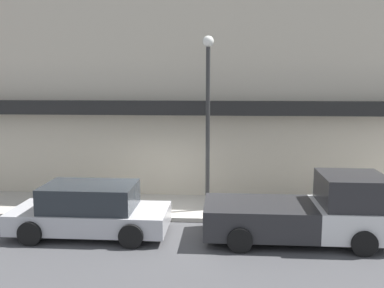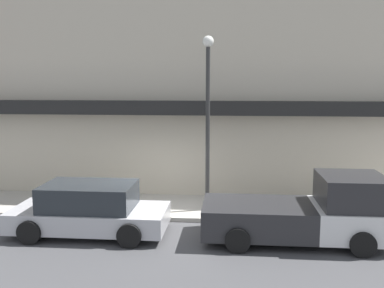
% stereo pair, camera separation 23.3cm
% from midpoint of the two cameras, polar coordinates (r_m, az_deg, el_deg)
% --- Properties ---
extents(ground_plane, '(80.00, 80.00, 0.00)m').
position_cam_midpoint_polar(ground_plane, '(13.80, -4.97, -10.28)').
color(ground_plane, '#424244').
extents(sidewalk, '(36.00, 2.79, 0.14)m').
position_cam_midpoint_polar(sidewalk, '(15.09, -4.13, -8.36)').
color(sidewalk, '#ADA89E').
rests_on(sidewalk, ground).
extents(building, '(19.80, 3.80, 9.40)m').
position_cam_midpoint_polar(building, '(17.31, -2.94, 8.93)').
color(building, '#BCB29E').
rests_on(building, ground).
extents(pickup_truck, '(5.06, 2.25, 1.88)m').
position_cam_midpoint_polar(pickup_truck, '(12.40, 14.74, -8.75)').
color(pickup_truck, silver).
rests_on(pickup_truck, ground).
extents(parked_car, '(4.47, 2.09, 1.49)m').
position_cam_midpoint_polar(parked_car, '(12.84, -13.90, -8.56)').
color(parked_car, '#ADADB2').
rests_on(parked_car, ground).
extents(fire_hydrant, '(0.18, 0.18, 0.59)m').
position_cam_midpoint_polar(fire_hydrant, '(14.87, -12.87, -7.36)').
color(fire_hydrant, yellow).
rests_on(fire_hydrant, sidewalk).
extents(street_lamp, '(0.36, 0.36, 5.70)m').
position_cam_midpoint_polar(street_lamp, '(13.92, 1.65, 5.41)').
color(street_lamp, '#2D2D2D').
rests_on(street_lamp, sidewalk).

